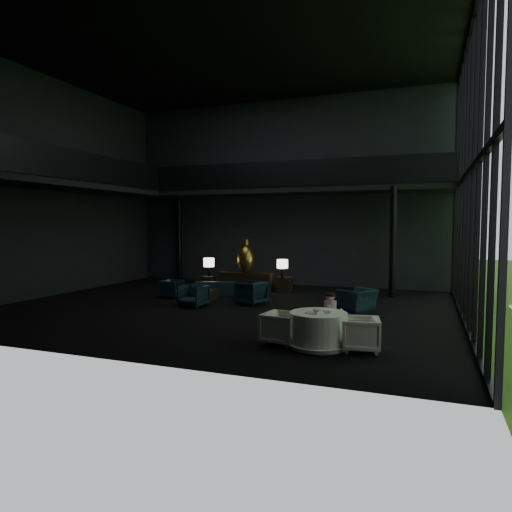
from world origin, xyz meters
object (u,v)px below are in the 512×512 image
(dining_table, at_px, (318,332))
(window_armchair, at_px, (358,297))
(table_lamp_left, at_px, (209,263))
(table_lamp_right, at_px, (282,265))
(bronze_urn, at_px, (246,258))
(lounge_armchair_west, at_px, (172,289))
(child, at_px, (330,305))
(console, at_px, (246,281))
(sofa, at_px, (216,286))
(side_table_right, at_px, (284,284))
(side_table_left, at_px, (208,283))
(coffee_table, at_px, (204,294))
(dining_chair_north, at_px, (329,323))
(lounge_armchair_south, at_px, (193,295))
(dining_chair_west, at_px, (282,327))
(dining_chair_east, at_px, (360,332))
(lounge_armchair_east, at_px, (251,291))

(dining_table, bearing_deg, window_armchair, 87.51)
(table_lamp_left, relative_size, table_lamp_right, 1.05)
(bronze_urn, xyz_separation_m, lounge_armchair_west, (-1.82, -2.66, -0.95))
(lounge_armchair_west, relative_size, child, 1.06)
(console, distance_m, table_lamp_right, 1.77)
(sofa, relative_size, lounge_armchair_west, 2.74)
(table_lamp_left, relative_size, dining_table, 0.53)
(side_table_right, distance_m, table_lamp_right, 0.85)
(side_table_left, relative_size, child, 0.85)
(coffee_table, height_order, child, child)
(dining_chair_north, bearing_deg, side_table_right, -80.82)
(child, bearing_deg, lounge_armchair_south, -25.88)
(dining_chair_west, bearing_deg, side_table_right, 24.68)
(dining_table, relative_size, dining_chair_west, 1.82)
(coffee_table, bearing_deg, dining_chair_east, -37.85)
(table_lamp_right, relative_size, dining_chair_north, 1.16)
(lounge_armchair_west, relative_size, window_armchair, 0.68)
(side_table_left, height_order, lounge_armchair_south, lounge_armchair_south)
(coffee_table, xyz_separation_m, dining_chair_east, (6.04, -4.69, 0.21))
(table_lamp_right, bearing_deg, sofa, -145.41)
(console, bearing_deg, side_table_left, -174.06)
(table_lamp_left, xyz_separation_m, side_table_right, (3.20, 0.14, -0.75))
(bronze_urn, bearing_deg, lounge_armchair_east, -65.20)
(console, height_order, lounge_armchair_west, console)
(table_lamp_left, xyz_separation_m, table_lamp_right, (3.20, -0.14, 0.05))
(lounge_armchair_south, relative_size, child, 1.26)
(table_lamp_left, height_order, dining_chair_west, table_lamp_left)
(lounge_armchair_east, height_order, child, child)
(lounge_armchair_east, relative_size, lounge_armchair_south, 1.20)
(table_lamp_right, distance_m, dining_chair_west, 7.52)
(lounge_armchair_west, height_order, child, child)
(lounge_armchair_south, bearing_deg, bronze_urn, 94.22)
(bronze_urn, distance_m, side_table_right, 1.88)
(lounge_armchair_west, relative_size, dining_chair_east, 0.82)
(dining_chair_west, bearing_deg, table_lamp_right, 25.30)
(dining_chair_east, distance_m, child, 1.29)
(table_lamp_right, relative_size, lounge_armchair_west, 1.10)
(bronze_urn, bearing_deg, side_table_left, -172.84)
(side_table_left, xyz_separation_m, lounge_armchair_south, (1.42, -3.85, 0.13))
(bronze_urn, height_order, lounge_armchair_east, bronze_urn)
(table_lamp_left, height_order, sofa, table_lamp_left)
(dining_table, bearing_deg, coffee_table, 137.62)
(bronze_urn, bearing_deg, child, -53.82)
(lounge_armchair_west, height_order, dining_table, dining_table)
(table_lamp_left, distance_m, dining_chair_west, 9.10)
(lounge_armchair_south, bearing_deg, dining_chair_east, -23.31)
(dining_chair_west, distance_m, child, 1.36)
(side_table_right, bearing_deg, dining_table, -67.79)
(side_table_right, bearing_deg, side_table_left, -175.40)
(console, height_order, window_armchair, window_armchair)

